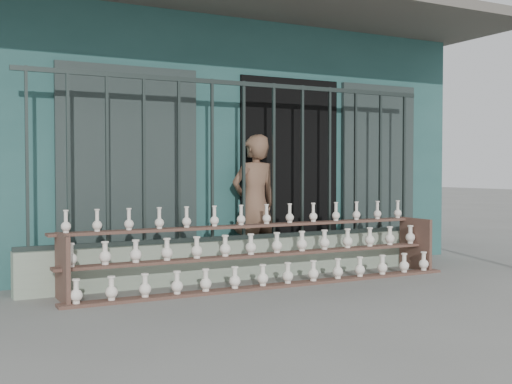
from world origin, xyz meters
name	(u,v)px	position (x,y,z in m)	size (l,w,h in m)	color
ground	(304,299)	(0.00, 0.00, 0.00)	(60.00, 60.00, 0.00)	slate
workshop_building	(159,145)	(0.00, 4.23, 1.62)	(7.40, 6.60, 3.21)	#275351
parapet_wall	(244,259)	(0.00, 1.30, 0.23)	(5.00, 0.20, 0.45)	#92A38B
security_fence	(244,161)	(0.00, 1.30, 1.35)	(5.00, 0.04, 1.80)	#283330
shelf_rack	(265,251)	(0.05, 0.88, 0.36)	(4.50, 0.68, 0.85)	brown
elderly_woman	(254,204)	(0.28, 1.58, 0.83)	(0.61, 0.40, 1.66)	brown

